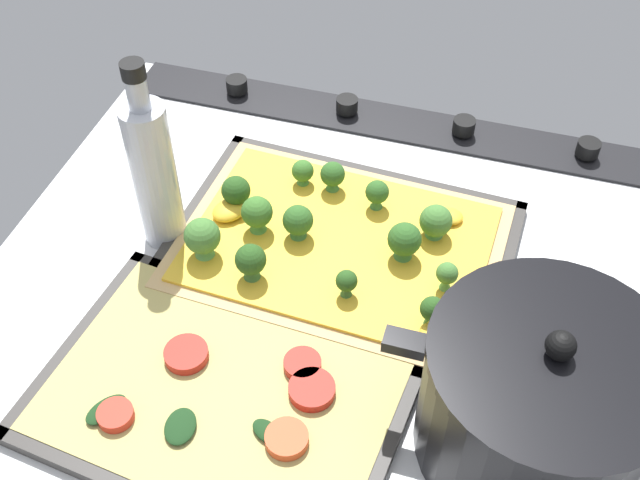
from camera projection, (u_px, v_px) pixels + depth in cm
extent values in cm
cube|color=silver|center=(342.00, 306.00, 81.83)|extent=(75.54, 65.95, 3.00)
cube|color=black|center=(404.00, 123.00, 99.82)|extent=(72.52, 7.00, 0.80)
cylinder|color=black|center=(588.00, 148.00, 94.43)|extent=(2.80, 2.80, 1.80)
cylinder|color=black|center=(464.00, 126.00, 97.39)|extent=(2.80, 2.80, 1.80)
cylinder|color=black|center=(347.00, 105.00, 100.35)|extent=(2.80, 2.80, 1.80)
cylinder|color=black|center=(237.00, 85.00, 103.31)|extent=(2.80, 2.80, 1.80)
cube|color=#33302D|center=(339.00, 252.00, 84.72)|extent=(37.47, 28.59, 0.50)
cube|color=#33302D|center=(373.00, 175.00, 92.71)|extent=(36.18, 3.01, 1.30)
cube|color=#33302D|center=(297.00, 341.00, 76.15)|extent=(36.18, 3.01, 1.30)
cube|color=#33302D|center=(500.00, 291.00, 80.43)|extent=(2.54, 26.83, 1.30)
cube|color=#33302D|center=(193.00, 212.00, 88.43)|extent=(2.54, 26.83, 1.30)
cube|color=tan|center=(339.00, 247.00, 84.18)|extent=(34.95, 26.07, 1.00)
cube|color=gold|center=(339.00, 243.00, 83.67)|extent=(32.13, 23.50, 0.40)
cone|color=#4D8B3F|center=(376.00, 202.00, 86.78)|extent=(1.44, 1.44, 1.24)
sphere|color=#2D5B23|center=(377.00, 192.00, 85.61)|extent=(2.63, 2.63, 2.63)
cone|color=#5B9F46|center=(258.00, 225.00, 84.33)|extent=(1.87, 1.87, 1.34)
sphere|color=#386B28|center=(257.00, 212.00, 82.92)|extent=(3.41, 3.41, 3.41)
cone|color=#68AD54|center=(434.00, 232.00, 83.93)|extent=(1.93, 1.93, 0.83)
sphere|color=#427533|center=(436.00, 221.00, 82.67)|extent=(3.52, 3.52, 3.52)
cone|color=#427635|center=(346.00, 290.00, 78.13)|extent=(1.21, 1.21, 1.23)
sphere|color=#264C1C|center=(347.00, 281.00, 77.08)|extent=(2.20, 2.20, 2.20)
cone|color=#427635|center=(237.00, 202.00, 86.94)|extent=(1.78, 1.78, 1.09)
sphere|color=#264C1C|center=(236.00, 190.00, 85.66)|extent=(3.23, 3.23, 3.23)
cone|color=#5B9F46|center=(303.00, 180.00, 89.60)|extent=(1.39, 1.39, 0.88)
sphere|color=#386B28|center=(303.00, 171.00, 88.59)|extent=(2.53, 2.53, 2.53)
cone|color=#68AD54|center=(445.00, 283.00, 78.67)|extent=(1.24, 1.24, 1.37)
sphere|color=#427533|center=(447.00, 273.00, 77.56)|extent=(2.25, 2.25, 2.25)
cone|color=#68AD54|center=(203.00, 252.00, 81.62)|extent=(2.10, 2.10, 1.35)
sphere|color=#427533|center=(201.00, 238.00, 80.09)|extent=(3.81, 3.81, 3.81)
cone|color=#4D8B3F|center=(332.00, 185.00, 88.83)|extent=(1.55, 1.55, 1.14)
sphere|color=#2D5B23|center=(333.00, 174.00, 87.64)|extent=(2.82, 2.82, 2.82)
cone|color=#427635|center=(431.00, 319.00, 75.56)|extent=(1.34, 1.34, 1.36)
sphere|color=#264C1C|center=(432.00, 309.00, 74.41)|extent=(2.44, 2.44, 2.44)
cone|color=#4D8B3F|center=(298.00, 232.00, 83.75)|extent=(1.81, 1.81, 1.11)
sphere|color=#2D5B23|center=(298.00, 220.00, 82.45)|extent=(3.28, 3.28, 3.28)
cone|color=#4D8B3F|center=(403.00, 252.00, 81.66)|extent=(1.95, 1.95, 1.24)
sphere|color=#2D5B23|center=(405.00, 239.00, 80.24)|extent=(3.54, 3.54, 3.54)
cone|color=#427635|center=(252.00, 272.00, 79.68)|extent=(1.76, 1.76, 1.39)
sphere|color=#264C1C|center=(251.00, 259.00, 78.30)|extent=(3.21, 3.21, 3.21)
ellipsoid|color=gold|center=(439.00, 335.00, 74.35)|extent=(5.21, 5.24, 1.34)
ellipsoid|color=gold|center=(230.00, 209.00, 85.97)|extent=(4.98, 5.38, 1.52)
ellipsoid|color=gold|center=(449.00, 216.00, 85.52)|extent=(3.17, 2.80, 1.04)
cube|color=#33302D|center=(222.00, 397.00, 72.25)|extent=(35.51, 27.16, 0.50)
cube|color=#33302D|center=(274.00, 306.00, 79.08)|extent=(33.08, 4.78, 1.30)
cube|color=#33302D|center=(386.00, 457.00, 67.71)|extent=(3.76, 23.70, 1.30)
cube|color=#33302D|center=(77.00, 340.00, 76.21)|extent=(3.76, 23.70, 1.30)
cube|color=tan|center=(222.00, 393.00, 71.74)|extent=(32.87, 24.51, 0.90)
cylinder|color=#D14723|center=(286.00, 438.00, 67.53)|extent=(3.84, 3.84, 1.00)
cylinder|color=#B22319|center=(312.00, 390.00, 70.90)|extent=(4.31, 4.31, 1.00)
cylinder|color=#B22319|center=(302.00, 364.00, 72.78)|extent=(3.55, 3.55, 1.00)
cylinder|color=#B22319|center=(186.00, 354.00, 73.56)|extent=(4.19, 4.19, 1.00)
cylinder|color=red|center=(116.00, 415.00, 69.11)|extent=(3.26, 3.26, 1.00)
ellipsoid|color=#193819|center=(268.00, 432.00, 68.08)|extent=(3.71, 3.07, 0.60)
ellipsoid|color=#193819|center=(106.00, 410.00, 69.60)|extent=(3.96, 4.55, 0.60)
ellipsoid|color=#193819|center=(180.00, 426.00, 68.45)|extent=(3.38, 4.18, 0.60)
cylinder|color=black|center=(538.00, 404.00, 64.85)|extent=(19.68, 19.68, 12.53)
cylinder|color=black|center=(556.00, 358.00, 60.00)|extent=(20.07, 20.07, 0.80)
sphere|color=black|center=(561.00, 346.00, 58.84)|extent=(2.40, 2.40, 2.40)
cube|color=black|center=(405.00, 343.00, 64.22)|extent=(3.60, 2.00, 1.20)
cylinder|color=#B7BCC6|center=(155.00, 177.00, 80.48)|extent=(4.64, 4.64, 17.41)
cylinder|color=#B7BCC6|center=(138.00, 93.00, 72.87)|extent=(2.09, 2.09, 3.50)
cylinder|color=black|center=(133.00, 70.00, 71.01)|extent=(2.32, 2.32, 1.60)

